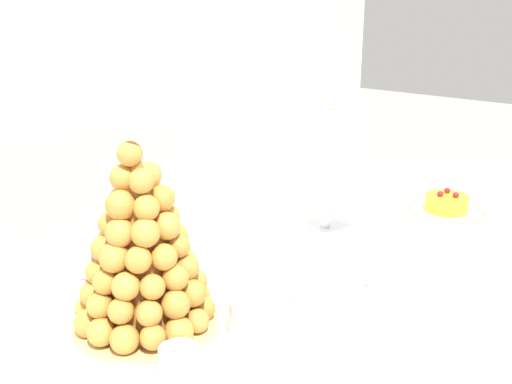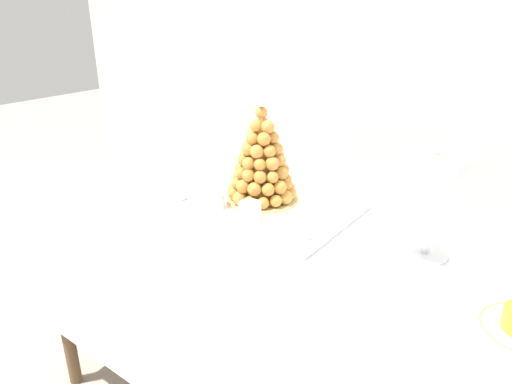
{
  "view_description": "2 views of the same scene",
  "coord_description": "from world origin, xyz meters",
  "px_view_note": "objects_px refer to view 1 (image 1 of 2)",
  "views": [
    {
      "loc": [
        -0.81,
        -0.54,
        1.25
      ],
      "look_at": [
        -0.06,
        -0.0,
        0.94
      ],
      "focal_mm": 44.84,
      "sensor_mm": 36.0,
      "label": 1
    },
    {
      "loc": [
        0.56,
        -0.96,
        1.32
      ],
      "look_at": [
        -0.14,
        -0.04,
        0.84
      ],
      "focal_mm": 32.32,
      "sensor_mm": 36.0,
      "label": 2
    }
  ],
  "objects_px": {
    "serving_tray": "(161,333)",
    "wine_glass": "(92,264)",
    "dessert_cup_centre": "(250,320)",
    "dessert_cup_mid_right": "(295,280)",
    "fruit_tart_plate": "(446,207)",
    "croquembouche": "(142,249)",
    "macaron_goblet": "(327,154)",
    "dessert_cup_mid_left": "(180,365)"
  },
  "relations": [
    {
      "from": "macaron_goblet",
      "to": "fruit_tart_plate",
      "type": "relative_size",
      "value": 1.54
    },
    {
      "from": "dessert_cup_mid_left",
      "to": "dessert_cup_mid_right",
      "type": "bearing_deg",
      "value": 1.87
    },
    {
      "from": "serving_tray",
      "to": "dessert_cup_mid_right",
      "type": "bearing_deg",
      "value": -22.57
    },
    {
      "from": "dessert_cup_centre",
      "to": "dessert_cup_mid_right",
      "type": "bearing_deg",
      "value": 8.22
    },
    {
      "from": "serving_tray",
      "to": "fruit_tart_plate",
      "type": "xyz_separation_m",
      "value": [
        0.76,
        -0.16,
        0.01
      ]
    },
    {
      "from": "serving_tray",
      "to": "dessert_cup_mid_left",
      "type": "bearing_deg",
      "value": -124.05
    },
    {
      "from": "wine_glass",
      "to": "dessert_cup_centre",
      "type": "bearing_deg",
      "value": -65.87
    },
    {
      "from": "macaron_goblet",
      "to": "fruit_tart_plate",
      "type": "distance_m",
      "value": 0.34
    },
    {
      "from": "serving_tray",
      "to": "fruit_tart_plate",
      "type": "relative_size",
      "value": 3.4
    },
    {
      "from": "croquembouche",
      "to": "wine_glass",
      "type": "height_order",
      "value": "croquembouche"
    },
    {
      "from": "croquembouche",
      "to": "dessert_cup_mid_right",
      "type": "xyz_separation_m",
      "value": [
        0.22,
        -0.12,
        -0.1
      ]
    },
    {
      "from": "dessert_cup_mid_left",
      "to": "dessert_cup_centre",
      "type": "bearing_deg",
      "value": -5.25
    },
    {
      "from": "dessert_cup_mid_left",
      "to": "wine_glass",
      "type": "bearing_deg",
      "value": 79.21
    },
    {
      "from": "dessert_cup_mid_right",
      "to": "fruit_tart_plate",
      "type": "bearing_deg",
      "value": -6.89
    },
    {
      "from": "dessert_cup_mid_left",
      "to": "wine_glass",
      "type": "xyz_separation_m",
      "value": [
        0.04,
        0.21,
        0.07
      ]
    },
    {
      "from": "serving_tray",
      "to": "wine_glass",
      "type": "xyz_separation_m",
      "value": [
        -0.03,
        0.11,
        0.1
      ]
    },
    {
      "from": "croquembouche",
      "to": "macaron_goblet",
      "type": "distance_m",
      "value": 0.51
    },
    {
      "from": "dessert_cup_centre",
      "to": "serving_tray",
      "type": "bearing_deg",
      "value": 121.07
    },
    {
      "from": "fruit_tart_plate",
      "to": "macaron_goblet",
      "type": "bearing_deg",
      "value": 145.31
    },
    {
      "from": "dessert_cup_mid_left",
      "to": "fruit_tart_plate",
      "type": "xyz_separation_m",
      "value": [
        0.83,
        -0.06,
        -0.01
      ]
    },
    {
      "from": "dessert_cup_mid_right",
      "to": "macaron_goblet",
      "type": "bearing_deg",
      "value": 20.51
    },
    {
      "from": "dessert_cup_mid_left",
      "to": "fruit_tart_plate",
      "type": "bearing_deg",
      "value": -3.81
    },
    {
      "from": "croquembouche",
      "to": "dessert_cup_centre",
      "type": "distance_m",
      "value": 0.19
    },
    {
      "from": "serving_tray",
      "to": "wine_glass",
      "type": "distance_m",
      "value": 0.15
    },
    {
      "from": "serving_tray",
      "to": "dessert_cup_centre",
      "type": "bearing_deg",
      "value": -58.93
    },
    {
      "from": "serving_tray",
      "to": "dessert_cup_mid_right",
      "type": "height_order",
      "value": "dessert_cup_mid_right"
    },
    {
      "from": "serving_tray",
      "to": "dessert_cup_mid_right",
      "type": "distance_m",
      "value": 0.25
    },
    {
      "from": "dessert_cup_mid_left",
      "to": "dessert_cup_mid_right",
      "type": "height_order",
      "value": "dessert_cup_mid_right"
    },
    {
      "from": "croquembouche",
      "to": "macaron_goblet",
      "type": "height_order",
      "value": "croquembouche"
    },
    {
      "from": "fruit_tart_plate",
      "to": "wine_glass",
      "type": "height_order",
      "value": "wine_glass"
    },
    {
      "from": "serving_tray",
      "to": "wine_glass",
      "type": "height_order",
      "value": "wine_glass"
    },
    {
      "from": "dessert_cup_mid_left",
      "to": "dessert_cup_mid_right",
      "type": "relative_size",
      "value": 0.88
    },
    {
      "from": "dessert_cup_centre",
      "to": "macaron_goblet",
      "type": "height_order",
      "value": "macaron_goblet"
    },
    {
      "from": "dessert_cup_mid_right",
      "to": "wine_glass",
      "type": "bearing_deg",
      "value": 141.88
    },
    {
      "from": "croquembouche",
      "to": "fruit_tart_plate",
      "type": "xyz_separation_m",
      "value": [
        0.76,
        -0.19,
        -0.12
      ]
    },
    {
      "from": "dessert_cup_mid_left",
      "to": "wine_glass",
      "type": "height_order",
      "value": "wine_glass"
    },
    {
      "from": "macaron_goblet",
      "to": "fruit_tart_plate",
      "type": "bearing_deg",
      "value": -34.69
    },
    {
      "from": "croquembouche",
      "to": "dessert_cup_mid_left",
      "type": "height_order",
      "value": "croquembouche"
    },
    {
      "from": "dessert_cup_mid_right",
      "to": "macaron_goblet",
      "type": "height_order",
      "value": "macaron_goblet"
    },
    {
      "from": "dessert_cup_mid_left",
      "to": "dessert_cup_centre",
      "type": "relative_size",
      "value": 0.86
    },
    {
      "from": "croquembouche",
      "to": "dessert_cup_mid_right",
      "type": "height_order",
      "value": "croquembouche"
    },
    {
      "from": "serving_tray",
      "to": "macaron_goblet",
      "type": "relative_size",
      "value": 2.21
    }
  ]
}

